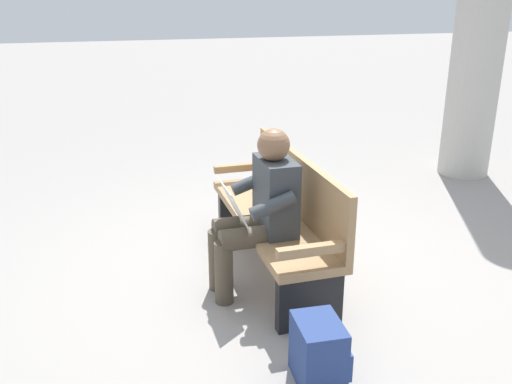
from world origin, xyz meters
The scene contains 4 objects.
ground_plane centered at (0.00, 0.00, 0.00)m, with size 40.00×40.00×0.00m, color gray.
bench_near centered at (0.00, -0.07, 0.46)m, with size 1.81×0.52×0.90m.
person_seated centered at (-0.26, 0.16, 0.63)m, with size 0.58×0.58×1.18m.
backpack centered at (-1.31, 0.11, 0.18)m, with size 0.34×0.29×0.37m.
Camera 1 is at (-3.72, 1.11, 2.06)m, focal length 39.62 mm.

